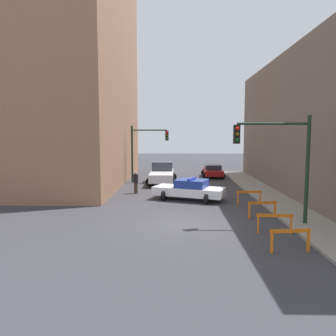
{
  "coord_description": "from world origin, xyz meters",
  "views": [
    {
      "loc": [
        -0.41,
        -15.73,
        4.42
      ],
      "look_at": [
        -0.93,
        6.97,
        2.08
      ],
      "focal_mm": 35.0,
      "sensor_mm": 36.0,
      "label": 1
    }
  ],
  "objects": [
    {
      "name": "ground_plane",
      "position": [
        0.0,
        0.0,
        0.0
      ],
      "size": [
        120.0,
        120.0,
        0.0
      ],
      "primitive_type": "plane",
      "color": "#38383D"
    },
    {
      "name": "white_truck",
      "position": [
        -1.62,
        13.51,
        0.91
      ],
      "size": [
        2.65,
        5.41,
        1.9
      ],
      "rotation": [
        0.0,
        0.0,
        -0.0
      ],
      "color": "silver",
      "rests_on": "ground_plane"
    },
    {
      "name": "traffic_light_far",
      "position": [
        -3.3,
        14.23,
        3.4
      ],
      "size": [
        3.44,
        0.35,
        5.2
      ],
      "color": "black",
      "rests_on": "ground_plane"
    },
    {
      "name": "traffic_light_near",
      "position": [
        4.73,
        -0.02,
        3.53
      ],
      "size": [
        3.64,
        0.35,
        5.2
      ],
      "color": "black",
      "rests_on": "sidewalk_right"
    },
    {
      "name": "sidewalk_right",
      "position": [
        6.2,
        0.0,
        0.06
      ],
      "size": [
        2.4,
        44.0,
        0.12
      ],
      "color": "gray",
      "rests_on": "ground_plane"
    },
    {
      "name": "barrier_corner",
      "position": [
        4.21,
        4.6,
        0.62
      ],
      "size": [
        1.6,
        0.31,
        0.9
      ],
      "rotation": [
        0.0,
        0.0,
        0.1
      ],
      "color": "orange",
      "rests_on": "ground_plane"
    },
    {
      "name": "parked_car_near",
      "position": [
        3.45,
        17.96,
        0.67
      ],
      "size": [
        2.34,
        4.34,
        1.31
      ],
      "rotation": [
        0.0,
        0.0,
        -0.02
      ],
      "color": "maroon",
      "rests_on": "ground_plane"
    },
    {
      "name": "barrier_mid",
      "position": [
        4.01,
        -1.42,
        0.62
      ],
      "size": [
        1.6,
        0.25,
        0.9
      ],
      "rotation": [
        0.0,
        0.0,
        -0.06
      ],
      "color": "orange",
      "rests_on": "ground_plane"
    },
    {
      "name": "pedestrian_crossing",
      "position": [
        -3.38,
        8.43,
        0.86
      ],
      "size": [
        0.51,
        0.51,
        1.66
      ],
      "rotation": [
        0.0,
        0.0,
        0.78
      ],
      "color": "#382D23",
      "rests_on": "ground_plane"
    },
    {
      "name": "barrier_back",
      "position": [
        4.18,
        1.32,
        0.62
      ],
      "size": [
        1.58,
        0.44,
        0.9
      ],
      "rotation": [
        0.0,
        0.0,
        0.19
      ],
      "color": "orange",
      "rests_on": "ground_plane"
    },
    {
      "name": "police_car",
      "position": [
        0.54,
        6.04,
        0.72
      ],
      "size": [
        5.05,
        3.37,
        1.52
      ],
      "rotation": [
        0.0,
        0.0,
        1.22
      ],
      "color": "white",
      "rests_on": "ground_plane"
    },
    {
      "name": "barrier_front",
      "position": [
        3.89,
        -3.74,
        0.62
      ],
      "size": [
        1.59,
        0.36,
        0.9
      ],
      "rotation": [
        0.0,
        0.0,
        0.14
      ],
      "color": "orange",
      "rests_on": "ground_plane"
    },
    {
      "name": "building_corner_left",
      "position": [
        -12.0,
        14.0,
        10.81
      ],
      "size": [
        14.0,
        20.0,
        21.61
      ],
      "color": "#93664C",
      "rests_on": "ground_plane"
    }
  ]
}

